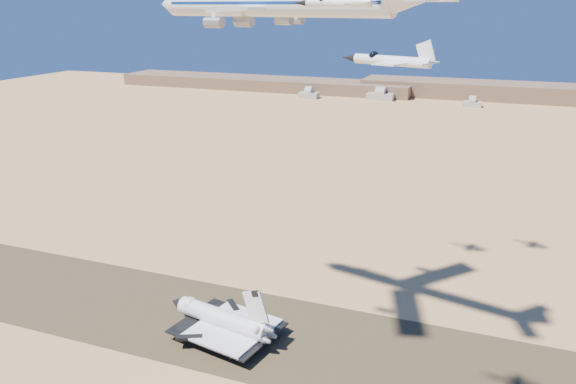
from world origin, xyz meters
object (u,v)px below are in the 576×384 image
(crew_a, at_px, (230,357))
(chase_jet_d, at_px, (441,0))
(carrier_747, at_px, (263,4))
(crew_c, at_px, (236,348))
(chase_jet_b, at_px, (390,60))
(crew_b, at_px, (234,352))
(chase_jet_a, at_px, (337,2))
(shuttle, at_px, (222,320))

(crew_a, relative_size, chase_jet_d, 0.12)
(carrier_747, relative_size, crew_c, 44.85)
(crew_a, relative_size, chase_jet_b, 0.12)
(crew_b, bearing_deg, crew_c, -31.39)
(chase_jet_b, bearing_deg, crew_c, 157.96)
(chase_jet_b, bearing_deg, crew_b, 158.95)
(crew_a, relative_size, chase_jet_a, 0.12)
(crew_b, height_order, chase_jet_d, chase_jet_d)
(chase_jet_a, height_order, chase_jet_d, chase_jet_d)
(shuttle, distance_m, chase_jet_d, 131.82)
(shuttle, relative_size, crew_c, 21.25)
(crew_c, bearing_deg, chase_jet_d, -104.76)
(crew_a, xyz_separation_m, chase_jet_a, (37.38, -24.44, 101.21))
(carrier_747, relative_size, chase_jet_d, 5.63)
(crew_c, distance_m, chase_jet_a, 112.05)
(shuttle, relative_size, crew_a, 21.73)
(chase_jet_b, bearing_deg, chase_jet_a, 147.55)
(chase_jet_a, bearing_deg, crew_a, 153.74)
(crew_a, height_order, crew_c, crew_c)
(shuttle, bearing_deg, crew_a, -42.54)
(shuttle, relative_size, chase_jet_a, 2.54)
(carrier_747, xyz_separation_m, crew_b, (-3.29, -19.02, -101.18))
(carrier_747, bearing_deg, chase_jet_b, -40.70)
(chase_jet_a, bearing_deg, crew_c, 149.17)
(shuttle, xyz_separation_m, crew_a, (8.61, -11.58, -4.42))
(carrier_747, relative_size, crew_a, 45.87)
(shuttle, relative_size, carrier_747, 0.47)
(crew_b, xyz_separation_m, crew_c, (-0.27, 1.87, 0.11))
(crew_b, bearing_deg, chase_jet_b, -171.20)
(chase_jet_b, height_order, chase_jet_d, chase_jet_d)
(carrier_747, distance_m, crew_a, 103.54)
(chase_jet_a, height_order, chase_jet_b, chase_jet_a)
(chase_jet_d, bearing_deg, crew_a, -98.80)
(chase_jet_b, bearing_deg, crew_a, 160.74)
(shuttle, distance_m, chase_jet_a, 113.06)
(shuttle, relative_size, chase_jet_b, 2.59)
(chase_jet_b, distance_m, chase_jet_d, 125.29)
(crew_c, bearing_deg, crew_a, 113.09)
(crew_a, xyz_separation_m, chase_jet_b, (51.16, -42.78, 92.88))
(crew_a, relative_size, crew_c, 0.98)
(crew_a, distance_m, chase_jet_d, 138.54)
(crew_b, bearing_deg, crew_a, 147.78)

